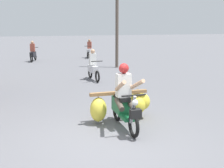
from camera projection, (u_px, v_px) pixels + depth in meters
ground_plane at (108, 143)px, 6.07m from camera, size 120.00×120.00×0.00m
motorbike_main_loaded at (126, 103)px, 7.24m from camera, size 1.70×1.85×1.58m
motorbike_distant_ahead_left at (89, 50)px, 21.64m from camera, size 0.80×1.51×1.40m
motorbike_distant_ahead_right at (33, 53)px, 19.41m from camera, size 0.64×1.58×1.40m
motorbike_distant_far_ahead at (93, 68)px, 12.91m from camera, size 0.50×1.62×1.40m
utility_pole at (117, 17)px, 16.25m from camera, size 0.18×0.18×5.82m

